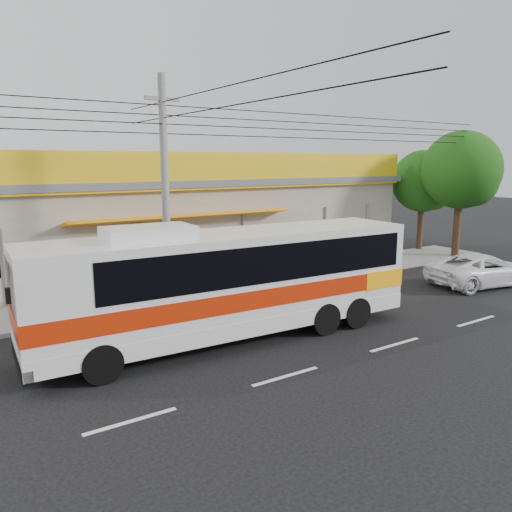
% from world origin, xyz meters
% --- Properties ---
extents(ground, '(120.00, 120.00, 0.00)m').
position_xyz_m(ground, '(0.00, 0.00, 0.00)').
color(ground, black).
rests_on(ground, ground).
extents(sidewalk, '(30.00, 3.20, 0.15)m').
position_xyz_m(sidewalk, '(0.00, 6.00, 0.07)').
color(sidewalk, slate).
rests_on(sidewalk, ground).
extents(lane_markings, '(50.00, 0.12, 0.01)m').
position_xyz_m(lane_markings, '(0.00, -2.50, 0.00)').
color(lane_markings, silver).
rests_on(lane_markings, ground).
extents(storefront_building, '(22.60, 9.20, 5.70)m').
position_xyz_m(storefront_building, '(-0.01, 11.54, 2.30)').
color(storefront_building, gray).
rests_on(storefront_building, ground).
extents(coach_bus, '(11.84, 3.02, 3.62)m').
position_xyz_m(coach_bus, '(-3.62, 0.55, 1.94)').
color(coach_bus, silver).
rests_on(coach_bus, ground).
extents(motorbike_red, '(2.12, 1.49, 1.06)m').
position_xyz_m(motorbike_red, '(-3.41, 7.12, 0.68)').
color(motorbike_red, maroon).
rests_on(motorbike_red, sidewalk).
extents(motorbike_dark, '(2.07, 1.01, 1.20)m').
position_xyz_m(motorbike_dark, '(-7.40, 6.85, 0.75)').
color(motorbike_dark, black).
rests_on(motorbike_dark, sidewalk).
extents(white_car, '(5.31, 3.18, 1.38)m').
position_xyz_m(white_car, '(8.73, 0.34, 0.69)').
color(white_car, white).
rests_on(white_car, ground).
extents(utility_pole, '(34.00, 14.00, 8.17)m').
position_xyz_m(utility_pole, '(-4.22, 4.20, 6.73)').
color(utility_pole, slate).
rests_on(utility_pole, ground).
extents(tree_near, '(4.18, 4.18, 6.94)m').
position_xyz_m(tree_near, '(13.25, 4.73, 4.69)').
color(tree_near, '#331D14').
rests_on(tree_near, ground).
extents(tree_far, '(3.59, 3.59, 5.95)m').
position_xyz_m(tree_far, '(13.38, 7.30, 4.03)').
color(tree_far, '#331D14').
rests_on(tree_far, ground).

